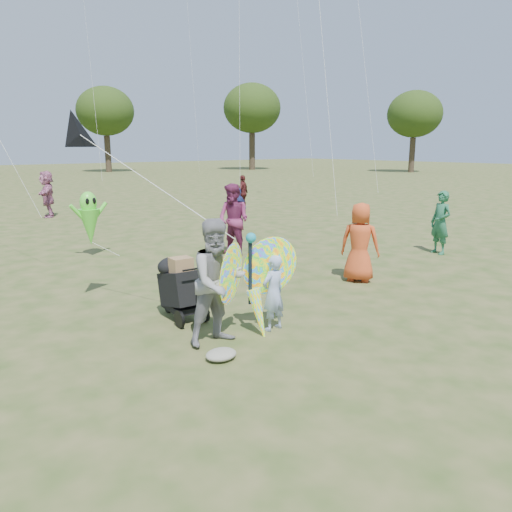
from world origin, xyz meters
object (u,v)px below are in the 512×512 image
(crowd_a, at_px, (360,242))
(crowd_c, at_px, (238,209))
(crowd_j, at_px, (47,194))
(butterfly_kite, at_px, (254,283))
(adult_man, at_px, (218,282))
(crowd_f, at_px, (441,223))
(crowd_h, at_px, (243,193))
(child_girl, at_px, (273,293))
(alien_kite, at_px, (90,221))
(crowd_e, at_px, (233,220))
(jogging_stroller, at_px, (179,284))

(crowd_a, height_order, crowd_c, crowd_a)
(crowd_j, bearing_deg, butterfly_kite, 14.09)
(adult_man, height_order, crowd_f, adult_man)
(crowd_h, xyz_separation_m, crowd_j, (-7.53, 3.47, 0.15))
(crowd_a, height_order, crowd_j, crowd_j)
(child_girl, xyz_separation_m, crowd_c, (5.41, 8.01, 0.13))
(crowd_a, relative_size, alien_kite, 0.99)
(crowd_j, xyz_separation_m, butterfly_kite, (-1.74, -15.67, -0.12))
(adult_man, xyz_separation_m, crowd_c, (6.40, 7.90, -0.19))
(crowd_c, xyz_separation_m, crowd_e, (-2.59, -3.19, 0.22))
(adult_man, relative_size, crowd_h, 1.17)
(adult_man, distance_m, crowd_j, 15.77)
(adult_man, bearing_deg, child_girl, -3.90)
(child_girl, height_order, crowd_a, crowd_a)
(adult_man, bearing_deg, crowd_a, 14.63)
(crowd_f, xyz_separation_m, butterfly_kite, (-7.72, -1.44, -0.03))
(child_girl, height_order, crowd_e, crowd_e)
(crowd_f, height_order, crowd_h, crowd_f)
(jogging_stroller, bearing_deg, crowd_j, 85.45)
(child_girl, bearing_deg, crowd_a, -167.16)
(crowd_a, bearing_deg, child_girl, 77.51)
(butterfly_kite, height_order, alien_kite, alien_kite)
(crowd_e, xyz_separation_m, butterfly_kite, (-3.19, -4.78, -0.14))
(jogging_stroller, bearing_deg, crowd_f, 4.95)
(adult_man, bearing_deg, crowd_e, 53.74)
(crowd_j, bearing_deg, crowd_f, 43.22)
(crowd_e, relative_size, crowd_f, 1.12)
(crowd_a, xyz_separation_m, jogging_stroller, (-4.30, 0.36, -0.25))
(alien_kite, bearing_deg, jogging_stroller, -97.18)
(crowd_h, relative_size, crowd_j, 0.84)
(butterfly_kite, bearing_deg, alien_kite, 88.35)
(crowd_e, xyz_separation_m, crowd_f, (4.53, -3.34, -0.11))
(adult_man, bearing_deg, crowd_j, 84.11)
(crowd_f, bearing_deg, jogging_stroller, -75.12)
(crowd_c, distance_m, butterfly_kite, 9.86)
(adult_man, height_order, jogging_stroller, adult_man)
(crowd_c, xyz_separation_m, crowd_j, (-4.04, 7.69, 0.21))
(child_girl, relative_size, butterfly_kite, 0.67)
(adult_man, xyz_separation_m, butterfly_kite, (0.61, -0.08, -0.11))
(child_girl, bearing_deg, crowd_e, -124.50)
(butterfly_kite, bearing_deg, crowd_f, 10.60)
(crowd_h, xyz_separation_m, alien_kite, (-9.07, -5.07, 0.16))
(crowd_a, relative_size, crowd_c, 1.15)
(crowd_a, bearing_deg, crowd_j, -21.62)
(crowd_a, relative_size, crowd_f, 1.00)
(crowd_e, bearing_deg, crowd_a, -4.84)
(adult_man, height_order, crowd_h, adult_man)
(crowd_a, relative_size, jogging_stroller, 1.58)
(child_girl, distance_m, crowd_j, 15.77)
(crowd_a, distance_m, crowd_e, 3.82)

